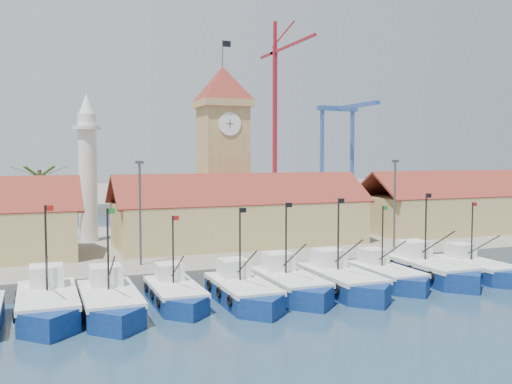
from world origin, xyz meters
name	(u,v)px	position (x,y,z in m)	size (l,w,h in m)	color
ground	(329,302)	(0.00, 0.00, 0.00)	(400.00, 400.00, 0.00)	#1B2F48
quay	(229,245)	(0.00, 24.00, 0.75)	(140.00, 32.00, 1.50)	gray
terminal	(122,194)	(0.00, 110.00, 1.00)	(240.00, 80.00, 2.00)	gray
boat_1	(48,307)	(-19.78, 3.04, 0.83)	(3.88, 10.64, 8.05)	navy
boat_2	(110,304)	(-15.75, 2.19, 0.80)	(3.74, 10.26, 7.76)	navy
boat_3	(176,296)	(-10.91, 3.34, 0.71)	(3.33, 9.13, 6.91)	navy
boat_4	(244,293)	(-6.10, 1.92, 0.77)	(3.61, 9.89, 7.48)	navy
boat_5	(291,286)	(-1.92, 2.76, 0.80)	(3.71, 10.17, 7.70)	navy
boat_6	(344,283)	(2.50, 2.22, 0.82)	(3.84, 10.52, 7.96)	navy
boat_7	(388,277)	(7.27, 3.16, 0.73)	(3.42, 9.36, 7.08)	navy
boat_8	(432,271)	(11.92, 3.25, 0.84)	(3.90, 10.68, 8.08)	navy
boat_9	(478,270)	(16.45, 2.64, 0.74)	(3.45, 9.46, 7.16)	navy
hall_center	(240,221)	(0.00, 20.00, 3.99)	(27.04, 10.13, 7.61)	tan
hall_right	(477,210)	(32.00, 20.00, 3.99)	(31.20, 10.13, 7.61)	tan
clock_tower	(223,147)	(0.00, 26.00, 11.96)	(5.80, 5.80, 22.70)	tan
minaret	(88,167)	(-15.00, 28.00, 9.73)	(3.00, 3.00, 16.30)	silver
palm_tree	(40,201)	(-20.00, 26.00, 6.25)	(5.60, 5.03, 8.39)	brown
lamp_posts	(274,203)	(0.50, 12.00, 6.48)	(80.70, 0.25, 9.03)	#3F3F44
crane_red_right	(277,96)	(40.03, 103.52, 26.81)	(1.00, 33.67, 44.57)	maroon
gantry	(343,123)	(62.00, 106.65, 20.04)	(13.00, 22.00, 23.20)	#315196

